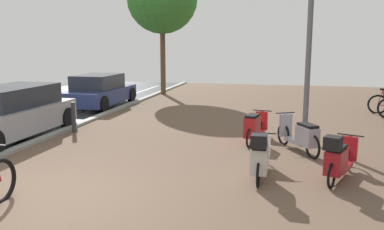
# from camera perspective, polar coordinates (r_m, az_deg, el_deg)

# --- Properties ---
(ground) EXTENTS (21.00, 40.00, 0.13)m
(ground) POSITION_cam_1_polar(r_m,az_deg,el_deg) (6.59, -10.36, -13.25)
(ground) COLOR #222727
(scooter_near) EXTENTS (0.65, 1.76, 0.81)m
(scooter_near) POSITION_cam_1_polar(r_m,az_deg,el_deg) (10.65, 8.72, -1.71)
(scooter_near) COLOR black
(scooter_near) RESTS_ON ground
(scooter_mid) EXTENTS (0.91, 1.73, 0.97)m
(scooter_mid) POSITION_cam_1_polar(r_m,az_deg,el_deg) (8.13, 19.82, -5.75)
(scooter_mid) COLOR black
(scooter_mid) RESTS_ON ground
(scooter_far) EXTENTS (0.52, 1.83, 0.99)m
(scooter_far) POSITION_cam_1_polar(r_m,az_deg,el_deg) (7.86, 9.52, -5.75)
(scooter_far) COLOR black
(scooter_far) RESTS_ON ground
(scooter_extra) EXTENTS (1.03, 1.70, 0.86)m
(scooter_extra) POSITION_cam_1_polar(r_m,az_deg,el_deg) (9.95, 15.04, -2.81)
(scooter_extra) COLOR black
(scooter_extra) RESTS_ON ground
(parked_car_near) EXTENTS (1.87, 4.31, 1.40)m
(parked_car_near) POSITION_cam_1_polar(r_m,az_deg,el_deg) (12.10, -24.30, 0.19)
(parked_car_near) COLOR #A5A3AC
(parked_car_near) RESTS_ON ground
(parked_car_far) EXTENTS (1.85, 3.90, 1.30)m
(parked_car_far) POSITION_cam_1_polar(r_m,az_deg,el_deg) (17.08, -12.89, 3.27)
(parked_car_far) COLOR navy
(parked_car_far) RESTS_ON ground
(lamp_post) EXTENTS (0.20, 0.52, 6.11)m
(lamp_post) POSITION_cam_1_polar(r_m,az_deg,el_deg) (10.95, 16.29, 13.93)
(lamp_post) COLOR slate
(lamp_post) RESTS_ON ground
(bollard_far) EXTENTS (0.12, 0.12, 0.88)m
(bollard_far) POSITION_cam_1_polar(r_m,az_deg,el_deg) (12.27, -16.26, -0.30)
(bollard_far) COLOR #38383D
(bollard_far) RESTS_ON ground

